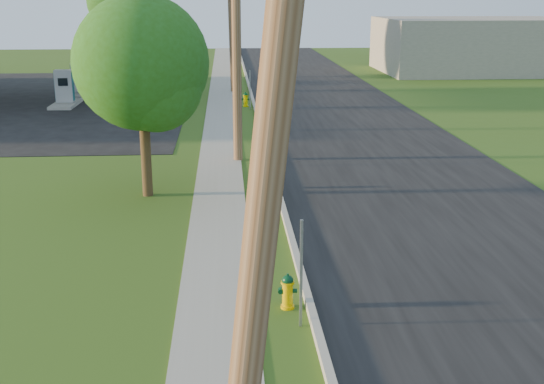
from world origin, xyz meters
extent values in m
cube|color=black|center=(4.50, 10.00, 0.01)|extent=(8.00, 120.00, 0.02)
cube|color=#9E9B8F|center=(0.50, 10.00, 0.07)|extent=(0.15, 120.00, 0.15)
cube|color=gray|center=(-1.25, 10.00, 0.01)|extent=(1.50, 120.00, 0.03)
cylinder|color=brown|center=(-0.60, -1.00, 4.75)|extent=(1.31, 0.32, 9.48)
cylinder|color=brown|center=(-0.60, 17.00, 4.90)|extent=(0.32, 0.32, 9.80)
cylinder|color=brown|center=(-0.60, 35.00, 4.75)|extent=(0.49, 0.32, 9.50)
cube|color=gray|center=(0.25, 4.20, 1.00)|extent=(0.05, 0.04, 2.00)
cube|color=gray|center=(0.25, 16.00, 1.00)|extent=(0.05, 0.04, 2.00)
cube|color=gray|center=(0.25, 28.20, 1.00)|extent=(0.05, 0.04, 2.00)
cylinder|color=silver|center=(-6.50, 28.70, 2.75)|extent=(0.36, 0.36, 5.50)
cylinder|color=silver|center=(-6.50, 35.30, 2.75)|extent=(0.36, 0.36, 5.50)
cube|color=#9E9B8F|center=(-9.50, 30.00, 0.09)|extent=(1.20, 3.20, 0.18)
cube|color=#9EA0A3|center=(-9.50, 30.00, 1.05)|extent=(0.90, 0.50, 1.70)
cube|color=#11646E|center=(-9.50, 30.00, 1.05)|extent=(0.94, 0.40, 1.50)
cube|color=black|center=(-9.50, 29.73, 1.30)|extent=(0.50, 0.02, 0.40)
cube|color=#9E9B8F|center=(-9.50, 34.00, 0.09)|extent=(1.20, 3.20, 0.18)
cube|color=#9EA0A3|center=(-9.50, 34.00, 1.05)|extent=(0.90, 0.50, 1.70)
cube|color=#11646E|center=(-9.50, 34.00, 1.05)|extent=(0.94, 0.40, 1.50)
cube|color=black|center=(-9.50, 33.73, 1.30)|extent=(0.50, 0.02, 0.40)
cylinder|color=gray|center=(-4.50, 22.50, 2.50)|extent=(0.24, 0.24, 5.00)
cube|color=gray|center=(18.00, 45.00, 2.00)|extent=(14.00, 10.00, 4.00)
cylinder|color=#3D2C17|center=(-3.35, 12.72, 1.49)|extent=(0.30, 0.30, 2.98)
sphere|color=#245412|center=(-3.35, 12.72, 3.87)|extent=(3.81, 3.81, 3.81)
sphere|color=#245412|center=(-2.95, 12.42, 3.27)|extent=(2.62, 2.62, 2.62)
cylinder|color=#3D2C17|center=(-7.80, 42.63, 2.05)|extent=(0.30, 0.30, 4.10)
sphere|color=#245412|center=(-7.80, 42.63, 5.33)|extent=(5.24, 5.24, 5.24)
sphere|color=#245412|center=(-7.40, 42.33, 4.51)|extent=(3.61, 3.61, 3.61)
cylinder|color=#DCAE00|center=(0.08, 4.95, 0.03)|extent=(0.26, 0.26, 0.06)
cylinder|color=#DCAE00|center=(0.08, 4.95, 0.28)|extent=(0.20, 0.20, 0.56)
cylinder|color=#DCAE00|center=(0.08, 4.95, 0.52)|extent=(0.26, 0.26, 0.04)
sphere|color=#053118|center=(0.08, 4.95, 0.56)|extent=(0.21, 0.21, 0.21)
cylinder|color=#053118|center=(0.08, 4.95, 0.67)|extent=(0.05, 0.05, 0.06)
cylinder|color=#053118|center=(0.08, 4.82, 0.35)|extent=(0.11, 0.12, 0.10)
cylinder|color=#053118|center=(-0.04, 4.96, 0.35)|extent=(0.10, 0.09, 0.08)
cylinder|color=#053118|center=(0.21, 4.94, 0.35)|extent=(0.10, 0.09, 0.08)
cylinder|color=yellow|center=(0.08, 13.19, 0.03)|extent=(0.26, 0.26, 0.06)
cylinder|color=yellow|center=(0.08, 13.19, 0.28)|extent=(0.20, 0.20, 0.55)
cylinder|color=yellow|center=(0.08, 13.19, 0.52)|extent=(0.26, 0.26, 0.04)
sphere|color=#063A1B|center=(0.08, 13.19, 0.55)|extent=(0.21, 0.21, 0.21)
cylinder|color=#063A1B|center=(0.08, 13.19, 0.66)|extent=(0.05, 0.05, 0.06)
cylinder|color=#063A1B|center=(0.12, 13.06, 0.35)|extent=(0.13, 0.14, 0.10)
cylinder|color=#063A1B|center=(-0.05, 13.15, 0.35)|extent=(0.11, 0.11, 0.08)
cylinder|color=#063A1B|center=(0.20, 13.22, 0.35)|extent=(0.11, 0.11, 0.08)
cylinder|color=#E7CB00|center=(0.05, 29.16, 0.03)|extent=(0.29, 0.29, 0.06)
cylinder|color=#E7CB00|center=(0.05, 29.16, 0.31)|extent=(0.23, 0.23, 0.62)
cylinder|color=#E7CB00|center=(0.05, 29.16, 0.58)|extent=(0.29, 0.29, 0.04)
sphere|color=#043911|center=(0.05, 29.16, 0.62)|extent=(0.24, 0.24, 0.24)
cylinder|color=#043911|center=(0.05, 29.16, 0.75)|extent=(0.05, 0.05, 0.06)
cylinder|color=#043911|center=(0.01, 29.01, 0.39)|extent=(0.14, 0.15, 0.11)
cylinder|color=#043911|center=(-0.09, 29.19, 0.39)|extent=(0.12, 0.11, 0.09)
cylinder|color=#043911|center=(0.19, 29.12, 0.39)|extent=(0.12, 0.11, 0.09)
camera|label=1|loc=(-1.01, -6.75, 5.69)|focal=45.00mm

